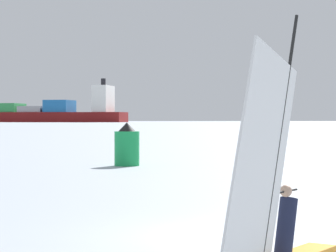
% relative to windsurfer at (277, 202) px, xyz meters
% --- Properties ---
extents(ground_plane, '(4000.00, 4000.00, 0.00)m').
position_rel_windsurfer_xyz_m(ground_plane, '(-0.09, 3.50, -1.14)').
color(ground_plane, '#9EA8B2').
extents(windsurfer, '(2.82, 3.30, 4.60)m').
position_rel_windsurfer_xyz_m(windsurfer, '(0.00, 0.00, 0.00)').
color(windsurfer, orange).
rests_on(windsurfer, ground_plane).
extents(cargo_ship, '(151.56, 73.35, 37.06)m').
position_rel_windsurfer_xyz_m(cargo_ship, '(-44.56, 640.25, 7.09)').
color(cargo_ship, maroon).
rests_on(cargo_ship, ground_plane).
extents(distant_headland, '(1035.80, 667.78, 51.01)m').
position_rel_windsurfer_xyz_m(distant_headland, '(338.57, 1521.61, 24.37)').
color(distant_headland, '#60665B').
rests_on(distant_headland, ground_plane).
extents(channel_buoy, '(1.37, 1.37, 2.39)m').
position_rel_windsurfer_xyz_m(channel_buoy, '(-1.36, 28.46, -0.05)').
color(channel_buoy, '#19994C').
rests_on(channel_buoy, ground_plane).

